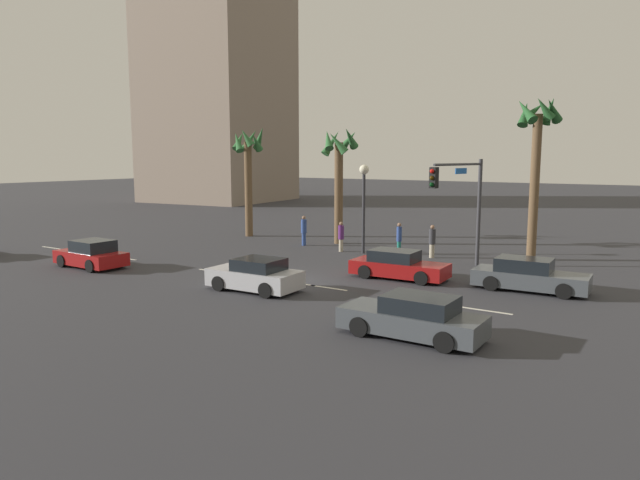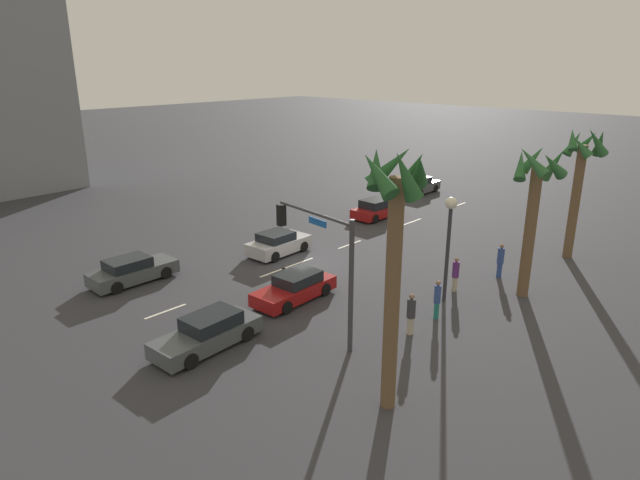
{
  "view_description": "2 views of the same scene",
  "coord_description": "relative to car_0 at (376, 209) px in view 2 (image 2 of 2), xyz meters",
  "views": [
    {
      "loc": [
        15.35,
        -20.73,
        5.62
      ],
      "look_at": [
        0.56,
        1.95,
        1.73
      ],
      "focal_mm": 32.55,
      "sensor_mm": 36.0,
      "label": 1
    },
    {
      "loc": [
        21.14,
        21.13,
        11.14
      ],
      "look_at": [
        0.18,
        1.61,
        1.75
      ],
      "focal_mm": 30.83,
      "sensor_mm": 36.0,
      "label": 2
    }
  ],
  "objects": [
    {
      "name": "car_3",
      "position": [
        18.65,
        -1.8,
        -0.01
      ],
      "size": [
        4.53,
        1.86,
        1.37
      ],
      "color": "#474C51",
      "rests_on": "ground_plane"
    },
    {
      "name": "lane_stripe_0",
      "position": [
        -7.55,
        2.61,
        -0.64
      ],
      "size": [
        2.18,
        0.14,
        0.01
      ],
      "primitive_type": "cube",
      "color": "silver",
      "rests_on": "ground_plane"
    },
    {
      "name": "palm_tree_0",
      "position": [
        18.37,
        14.52,
        5.66
      ],
      "size": [
        2.48,
        2.47,
        8.82
      ],
      "color": "brown",
      "rests_on": "ground_plane"
    },
    {
      "name": "pedestrian_3",
      "position": [
        4.9,
        12.05,
        0.36
      ],
      "size": [
        0.5,
        0.5,
        1.9
      ],
      "color": "#2D478C",
      "rests_on": "ground_plane"
    },
    {
      "name": "lane_stripe_5",
      "position": [
        19.47,
        2.61,
        -0.64
      ],
      "size": [
        2.19,
        0.14,
        0.01
      ],
      "primitive_type": "cube",
      "color": "silver",
      "rests_on": "ground_plane"
    },
    {
      "name": "car_4",
      "position": [
        14.38,
        6.06,
        -0.03
      ],
      "size": [
        4.54,
        1.95,
        1.33
      ],
      "color": "maroon",
      "rests_on": "ground_plane"
    },
    {
      "name": "ground_plane",
      "position": [
        10.45,
        2.61,
        -0.65
      ],
      "size": [
        220.0,
        220.0,
        0.0
      ],
      "primitive_type": "plane",
      "color": "#333338"
    },
    {
      "name": "lane_stripe_4",
      "position": [
        12.73,
        2.61,
        -0.64
      ],
      "size": [
        1.84,
        0.14,
        0.01
      ],
      "primitive_type": "cube",
      "color": "silver",
      "rests_on": "ground_plane"
    },
    {
      "name": "palm_tree_2",
      "position": [
        6.32,
        14.01,
        4.5
      ],
      "size": [
        2.51,
        2.53,
        7.57
      ],
      "color": "brown",
      "rests_on": "ground_plane"
    },
    {
      "name": "lane_stripe_1",
      "position": [
        -0.91,
        2.61,
        -0.64
      ],
      "size": [
        2.24,
        0.14,
        0.01
      ],
      "primitive_type": "cube",
      "color": "silver",
      "rests_on": "ground_plane"
    },
    {
      "name": "palm_tree_1",
      "position": [
        -0.91,
        13.64,
        4.74
      ],
      "size": [
        2.39,
        2.64,
        7.82
      ],
      "color": "brown",
      "rests_on": "ground_plane"
    },
    {
      "name": "lane_stripe_3",
      "position": [
        10.78,
        2.61,
        -0.64
      ],
      "size": [
        2.49,
        0.14,
        0.01
      ],
      "primitive_type": "cube",
      "color": "silver",
      "rests_on": "ground_plane"
    },
    {
      "name": "car_0",
      "position": [
        0.0,
        0.0,
        0.0
      ],
      "size": [
        4.01,
        2.02,
        1.42
      ],
      "color": "maroon",
      "rests_on": "ground_plane"
    },
    {
      "name": "car_2",
      "position": [
        -9.05,
        -2.12,
        0.02
      ],
      "size": [
        3.96,
        1.91,
        1.44
      ],
      "color": "#474C51",
      "rests_on": "ground_plane"
    },
    {
      "name": "car_1",
      "position": [
        10.37,
        0.55,
        -0.0
      ],
      "size": [
        4.03,
        2.07,
        1.39
      ],
      "color": "#B7B7BC",
      "rests_on": "ground_plane"
    },
    {
      "name": "pedestrian_1",
      "position": [
        13.54,
        12.19,
        0.33
      ],
      "size": [
        0.51,
        0.51,
        1.85
      ],
      "color": "#B2A58C",
      "rests_on": "ground_plane"
    },
    {
      "name": "traffic_signal",
      "position": [
        16.17,
        9.51,
        3.13
      ],
      "size": [
        0.94,
        4.95,
        5.51
      ],
      "color": "#38383D",
      "rests_on": "ground_plane"
    },
    {
      "name": "lane_stripe_2",
      "position": [
        6.13,
        2.61,
        -0.64
      ],
      "size": [
        2.21,
        0.14,
        0.01
      ],
      "primitive_type": "cube",
      "color": "silver",
      "rests_on": "ground_plane"
    },
    {
      "name": "car_5",
      "position": [
        20.08,
        6.81,
        -0.01
      ],
      "size": [
        4.71,
        1.98,
        1.38
      ],
      "color": "#474C51",
      "rests_on": "ground_plane"
    },
    {
      "name": "pedestrian_2",
      "position": [
        8.16,
        11.24,
        0.31
      ],
      "size": [
        0.44,
        0.44,
        1.8
      ],
      "color": "#B2A58C",
      "rests_on": "ground_plane"
    },
    {
      "name": "streetlamp",
      "position": [
        9.55,
        11.47,
        3.06
      ],
      "size": [
        0.56,
        0.56,
        5.18
      ],
      "color": "#2D2D33",
      "rests_on": "ground_plane"
    },
    {
      "name": "pedestrian_0",
      "position": [
        11.5,
        12.22,
        0.35
      ],
      "size": [
        0.41,
        0.41,
        1.84
      ],
      "color": "#1E7266",
      "rests_on": "ground_plane"
    }
  ]
}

